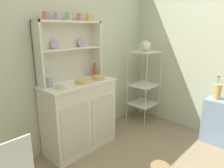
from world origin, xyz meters
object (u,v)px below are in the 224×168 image
object	(u,v)px
utensil_jar	(49,82)
flower_vase	(217,91)
hutch_shelf_unit	(69,47)
bakers_rack	(144,80)
hutch_cabinet	(80,115)
side_shelf_blue	(223,123)
cup_terracotta_0	(46,16)
porcelain_teapot	(145,46)
bowl_mixing_large	(62,86)
jam_bottle	(94,71)

from	to	relation	value
utensil_jar	flower_vase	size ratio (longest dim) A/B	0.67
hutch_shelf_unit	bakers_rack	distance (m)	1.40
hutch_cabinet	side_shelf_blue	bearing A→B (deg)	-43.76
utensil_jar	flower_vase	distance (m)	2.18
cup_terracotta_0	porcelain_teapot	bearing A→B (deg)	-9.64
hutch_cabinet	bowl_mixing_large	xyz separation A→B (m)	(-0.28, -0.07, 0.47)
bakers_rack	porcelain_teapot	distance (m)	0.55
hutch_cabinet	flower_vase	distance (m)	1.87
cup_terracotta_0	utensil_jar	size ratio (longest dim) A/B	0.38
utensil_jar	bowl_mixing_large	bearing A→B (deg)	-63.86
hutch_shelf_unit	jam_bottle	world-z (taller)	hutch_shelf_unit
bakers_rack	flower_vase	distance (m)	1.09
hutch_shelf_unit	jam_bottle	bearing A→B (deg)	-12.46
bakers_rack	jam_bottle	distance (m)	0.94
hutch_cabinet	bowl_mixing_large	world-z (taller)	bowl_mixing_large
side_shelf_blue	jam_bottle	size ratio (longest dim) A/B	3.36
bakers_rack	flower_vase	world-z (taller)	bakers_rack
hutch_shelf_unit	cup_terracotta_0	distance (m)	0.47
side_shelf_blue	porcelain_teapot	bearing A→B (deg)	97.99
jam_bottle	cup_terracotta_0	bearing A→B (deg)	176.82
hutch_cabinet	hutch_shelf_unit	world-z (taller)	hutch_shelf_unit
bowl_mixing_large	utensil_jar	bearing A→B (deg)	116.14
hutch_cabinet	cup_terracotta_0	xyz separation A→B (m)	(-0.30, 0.12, 1.22)
hutch_cabinet	porcelain_teapot	xyz separation A→B (m)	(1.23, -0.14, 0.82)
bakers_rack	side_shelf_blue	world-z (taller)	bakers_rack
hutch_shelf_unit	cup_terracotta_0	xyz separation A→B (m)	(-0.30, -0.04, 0.35)
utensil_jar	porcelain_teapot	xyz separation A→B (m)	(1.58, -0.22, 0.32)
side_shelf_blue	bowl_mixing_large	bearing A→B (deg)	142.91
porcelain_teapot	hutch_cabinet	bearing A→B (deg)	173.62
bowl_mixing_large	flower_vase	size ratio (longest dim) A/B	0.45
bakers_rack	hutch_shelf_unit	bearing A→B (deg)	166.26
hutch_cabinet	utensil_jar	distance (m)	0.62
hutch_shelf_unit	side_shelf_blue	distance (m)	2.29
side_shelf_blue	porcelain_teapot	distance (m)	1.55
bakers_rack	side_shelf_blue	distance (m)	1.28
hutch_cabinet	utensil_jar	world-z (taller)	utensil_jar
jam_bottle	utensil_jar	xyz separation A→B (m)	(-0.70, -0.01, -0.01)
cup_terracotta_0	utensil_jar	xyz separation A→B (m)	(-0.05, -0.04, -0.72)
bakers_rack	porcelain_teapot	xyz separation A→B (m)	(-0.00, -0.00, 0.55)
hutch_shelf_unit	hutch_cabinet	bearing A→B (deg)	-90.00
bakers_rack	hutch_cabinet	bearing A→B (deg)	173.63
porcelain_teapot	flower_vase	world-z (taller)	porcelain_teapot
side_shelf_blue	jam_bottle	bearing A→B (deg)	126.35
side_shelf_blue	porcelain_teapot	size ratio (longest dim) A/B	2.47
porcelain_teapot	flower_vase	size ratio (longest dim) A/B	0.75
cup_terracotta_0	bowl_mixing_large	size ratio (longest dim) A/B	0.56
bakers_rack	flower_vase	size ratio (longest dim) A/B	3.57
utensil_jar	flower_vase	xyz separation A→B (m)	(1.75, -1.29, -0.22)
utensil_jar	porcelain_teapot	world-z (taller)	porcelain_teapot
bowl_mixing_large	porcelain_teapot	world-z (taller)	porcelain_teapot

